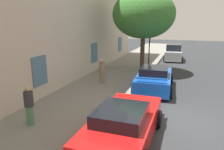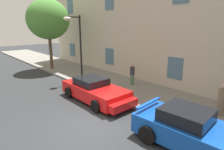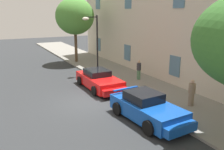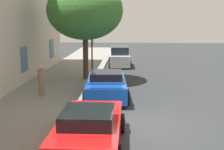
# 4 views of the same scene
# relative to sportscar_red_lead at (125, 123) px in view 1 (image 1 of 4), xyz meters

# --- Properties ---
(ground_plane) EXTENTS (80.00, 80.00, 0.00)m
(ground_plane) POSITION_rel_sportscar_red_lead_xyz_m (2.12, -1.78, -0.60)
(ground_plane) COLOR #2B2D30
(sidewalk) EXTENTS (60.00, 4.35, 0.14)m
(sidewalk) POSITION_rel_sportscar_red_lead_xyz_m (2.12, 2.94, -0.53)
(sidewalk) COLOR gray
(sidewalk) RESTS_ON ground
(sportscar_red_lead) EXTENTS (4.97, 2.18, 1.33)m
(sportscar_red_lead) POSITION_rel_sportscar_red_lead_xyz_m (0.00, 0.00, 0.00)
(sportscar_red_lead) COLOR red
(sportscar_red_lead) RESTS_ON ground
(sportscar_yellow_flank) EXTENTS (4.78, 2.39, 1.45)m
(sportscar_yellow_flank) POSITION_rel_sportscar_red_lead_xyz_m (6.14, -0.07, 0.05)
(sportscar_yellow_flank) COLOR #144CB2
(sportscar_yellow_flank) RESTS_ON ground
(hatchback_parked) EXTENTS (3.91, 2.01, 1.69)m
(hatchback_parked) POSITION_rel_sportscar_red_lead_xyz_m (16.83, -0.42, 0.18)
(hatchback_parked) COLOR #B2B7BC
(hatchback_parked) RESTS_ON ground
(tree_near_kerb) EXTENTS (4.79, 4.79, 6.22)m
(tree_near_kerb) POSITION_rel_sportscar_red_lead_xyz_m (10.35, 1.56, 3.91)
(tree_near_kerb) COLOR #473323
(tree_near_kerb) RESTS_ON sidewalk
(traffic_light) EXTENTS (0.44, 0.36, 3.46)m
(traffic_light) POSITION_rel_sportscar_red_lead_xyz_m (12.71, 1.35, 1.90)
(traffic_light) COLOR black
(traffic_light) RESTS_ON sidewalk
(pedestrian_admiring) EXTENTS (0.37, 0.37, 1.57)m
(pedestrian_admiring) POSITION_rel_sportscar_red_lead_xyz_m (-0.46, 3.67, 0.34)
(pedestrian_admiring) COLOR #4C7F59
(pedestrian_admiring) RESTS_ON sidewalk
(pedestrian_strolling) EXTENTS (0.53, 0.53, 1.58)m
(pedestrian_strolling) POSITION_rel_sportscar_red_lead_xyz_m (5.79, 3.20, 0.34)
(pedestrian_strolling) COLOR #8C7259
(pedestrian_strolling) RESTS_ON sidewalk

